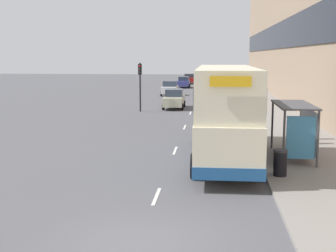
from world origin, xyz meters
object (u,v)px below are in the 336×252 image
Objects in this scene: car_0 at (184,82)px; car_1 at (170,88)px; bus_shelter at (299,121)px; pedestrian_1 at (307,128)px; traffic_light_far_kerb at (140,79)px; double_decker_bus_near at (226,111)px; car_2 at (189,79)px; litter_bin at (280,163)px; car_3 at (174,99)px; pedestrian_2 at (310,124)px.

car_0 is 14.24m from car_1.
bus_shelter is at bearing 99.59° from car_0.
pedestrian_1 reaches higher than car_1.
traffic_light_far_kerb is (-10.17, 18.51, 0.98)m from bus_shelter.
car_0 is at bearing 95.84° from double_decker_bus_near.
double_decker_bus_near is 59.86m from car_2.
car_1 is at bearing 108.02° from pedestrian_1.
car_0 is at bearing 87.92° from car_2.
traffic_light_far_kerb is at bearing 112.37° from litter_bin.
car_3 is 19.58m from pedestrian_1.
car_0 is at bearing -93.14° from car_1.
double_decker_bus_near is at bearing 101.01° from car_3.
bus_shelter reaches higher than car_2.
car_3 is at bearing 119.19° from pedestrian_2.
car_1 is (-5.85, 35.39, -1.42)m from double_decker_bus_near.
traffic_light_far_kerb is at bearing 86.68° from car_0.
pedestrian_2 reaches higher than car_2.
litter_bin is 0.25× the size of traffic_light_far_kerb.
car_0 is 46.80m from pedestrian_1.
bus_shelter is 50.27m from car_0.
bus_shelter is 0.38× the size of double_decker_bus_near.
double_decker_bus_near reaches higher than car_2.
double_decker_bus_near is 2.62× the size of traffic_light_far_kerb.
litter_bin is 23.62m from traffic_light_far_kerb.
pedestrian_2 is at bearing 73.12° from bus_shelter.
car_1 is 3.85× the size of litter_bin.
pedestrian_1 reaches higher than litter_bin.
pedestrian_2 is 8.88m from litter_bin.
car_2 reaches higher than car_0.
traffic_light_far_kerb reaches higher than pedestrian_1.
double_decker_bus_near is at bearing -139.47° from pedestrian_1.
pedestrian_2 is (9.58, -54.43, 0.17)m from car_2.
litter_bin is (6.23, -24.58, -0.20)m from car_3.
pedestrian_1 is (8.59, -17.60, 0.15)m from car_3.
car_3 reaches higher than car_2.
pedestrian_2 is 1.64× the size of litter_bin.
car_3 is (0.55, -38.27, 0.02)m from car_2.
pedestrian_1 is at bearing -107.05° from pedestrian_2.
pedestrian_2 is at bearing 109.57° from car_1.
litter_bin is at bearing -57.01° from double_decker_bus_near.
double_decker_bus_near is 6.39× the size of pedestrian_2.
car_3 reaches higher than litter_bin.
car_0 is 2.50× the size of pedestrian_2.
litter_bin is at bearing -108.62° from pedestrian_1.
car_3 is at bearing 109.26° from bus_shelter.
car_1 is 39.39m from litter_bin.
litter_bin is (-2.79, -8.42, -0.35)m from pedestrian_2.
car_3 is at bearing 116.01° from pedestrian_1.
pedestrian_2 is at bearing 119.19° from car_3.
litter_bin is at bearing 97.71° from car_0.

